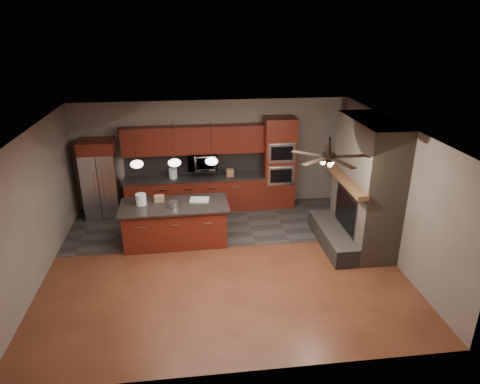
{
  "coord_description": "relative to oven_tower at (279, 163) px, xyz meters",
  "views": [
    {
      "loc": [
        -0.59,
        -7.63,
        4.69
      ],
      "look_at": [
        0.43,
        0.6,
        1.29
      ],
      "focal_mm": 32.0,
      "sensor_mm": 36.0,
      "label": 1
    }
  ],
  "objects": [
    {
      "name": "slate_tile_patch",
      "position": [
        -1.7,
        -0.89,
        -1.19
      ],
      "size": [
        7.0,
        2.4,
        0.01
      ],
      "primitive_type": "cube",
      "color": "#383532",
      "rests_on": "ground"
    },
    {
      "name": "pendant_left",
      "position": [
        -3.35,
        -1.99,
        0.77
      ],
      "size": [
        0.26,
        0.26,
        0.92
      ],
      "color": "black",
      "rests_on": "ceiling"
    },
    {
      "name": "back_wall",
      "position": [
        -1.7,
        0.31,
        0.21
      ],
      "size": [
        7.0,
        0.02,
        2.8
      ],
      "primitive_type": "cube",
      "color": "gray",
      "rests_on": "ground"
    },
    {
      "name": "white_bucket",
      "position": [
        -3.38,
        -1.64,
        -0.15
      ],
      "size": [
        0.29,
        0.29,
        0.24
      ],
      "primitive_type": "cylinder",
      "rotation": [
        0.0,
        0.0,
        -0.36
      ],
      "color": "white",
      "rests_on": "kitchen_island"
    },
    {
      "name": "left_wall",
      "position": [
        -5.2,
        -2.69,
        0.21
      ],
      "size": [
        0.02,
        6.0,
        2.8
      ],
      "primitive_type": "cube",
      "color": "gray",
      "rests_on": "ground"
    },
    {
      "name": "paint_tray",
      "position": [
        -2.12,
        -1.58,
        -0.25
      ],
      "size": [
        0.45,
        0.34,
        0.04
      ],
      "primitive_type": "cube",
      "rotation": [
        0.0,
        0.0,
        -0.12
      ],
      "color": "silver",
      "rests_on": "kitchen_island"
    },
    {
      "name": "pendant_right",
      "position": [
        -1.85,
        -1.99,
        0.77
      ],
      "size": [
        0.26,
        0.26,
        0.92
      ],
      "color": "black",
      "rests_on": "ceiling"
    },
    {
      "name": "back_cabinetry",
      "position": [
        -2.18,
        0.05,
        -0.3
      ],
      "size": [
        3.59,
        0.64,
        2.2
      ],
      "color": "maroon",
      "rests_on": "ground"
    },
    {
      "name": "right_wall",
      "position": [
        1.8,
        -2.69,
        0.21
      ],
      "size": [
        0.02,
        6.0,
        2.8
      ],
      "primitive_type": "cube",
      "color": "gray",
      "rests_on": "ground"
    },
    {
      "name": "fireplace_column",
      "position": [
        1.34,
        -2.29,
        0.11
      ],
      "size": [
        1.3,
        2.1,
        2.8
      ],
      "color": "brown",
      "rests_on": "ground"
    },
    {
      "name": "cardboard_box",
      "position": [
        -3.0,
        -1.5,
        -0.2
      ],
      "size": [
        0.21,
        0.16,
        0.13
      ],
      "primitive_type": "cube",
      "rotation": [
        0.0,
        0.0,
        0.01
      ],
      "color": "#9B7850",
      "rests_on": "kitchen_island"
    },
    {
      "name": "pendant_center",
      "position": [
        -2.6,
        -1.99,
        0.77
      ],
      "size": [
        0.26,
        0.26,
        0.92
      ],
      "color": "black",
      "rests_on": "ceiling"
    },
    {
      "name": "ceiling",
      "position": [
        -1.7,
        -2.69,
        1.61
      ],
      "size": [
        7.0,
        6.0,
        0.02
      ],
      "primitive_type": "cube",
      "color": "white",
      "rests_on": "back_wall"
    },
    {
      "name": "ground",
      "position": [
        -1.7,
        -2.69,
        -1.19
      ],
      "size": [
        7.0,
        7.0,
        0.0
      ],
      "primitive_type": "plane",
      "color": "brown",
      "rests_on": "ground"
    },
    {
      "name": "counter_bucket",
      "position": [
        -2.73,
        0.01,
        -0.17
      ],
      "size": [
        0.27,
        0.27,
        0.25
      ],
      "primitive_type": "cylinder",
      "rotation": [
        0.0,
        0.0,
        -0.32
      ],
      "color": "silver",
      "rests_on": "back_cabinetry"
    },
    {
      "name": "refrigerator",
      "position": [
        -4.5,
        -0.07,
        -0.21
      ],
      "size": [
        0.83,
        0.75,
        1.97
      ],
      "color": "silver",
      "rests_on": "ground"
    },
    {
      "name": "counter_box",
      "position": [
        -1.29,
        -0.04,
        -0.19
      ],
      "size": [
        0.2,
        0.16,
        0.2
      ],
      "primitive_type": "cube",
      "rotation": [
        0.0,
        0.0,
        0.16
      ],
      "color": "#A17353",
      "rests_on": "back_cabinetry"
    },
    {
      "name": "kitchen_island",
      "position": [
        -2.67,
        -1.72,
        -0.73
      ],
      "size": [
        2.37,
        1.12,
        0.92
      ],
      "rotation": [
        0.0,
        0.0,
        0.02
      ],
      "color": "maroon",
      "rests_on": "ground"
    },
    {
      "name": "paint_can",
      "position": [
        -2.68,
        -1.86,
        -0.2
      ],
      "size": [
        0.23,
        0.23,
        0.13
      ],
      "primitive_type": "cylinder",
      "rotation": [
        0.0,
        0.0,
        -0.14
      ],
      "color": "#B5B5BA",
      "rests_on": "kitchen_island"
    },
    {
      "name": "oven_tower",
      "position": [
        0.0,
        0.0,
        0.0
      ],
      "size": [
        0.8,
        0.63,
        2.38
      ],
      "color": "maroon",
      "rests_on": "ground"
    },
    {
      "name": "microwave",
      "position": [
        -1.98,
        0.06,
        0.11
      ],
      "size": [
        0.73,
        0.41,
        0.5
      ],
      "primitive_type": "imported",
      "color": "silver",
      "rests_on": "back_cabinetry"
    },
    {
      "name": "ceiling_fan",
      "position": [
        0.1,
        -3.49,
        1.27
      ],
      "size": [
        1.27,
        1.33,
        0.41
      ],
      "color": "black",
      "rests_on": "ceiling"
    }
  ]
}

